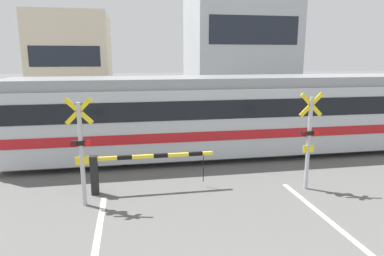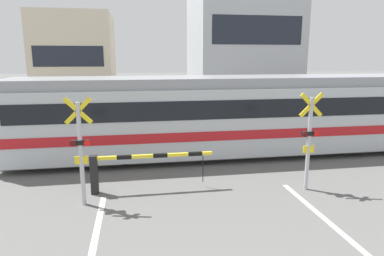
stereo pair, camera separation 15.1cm
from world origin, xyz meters
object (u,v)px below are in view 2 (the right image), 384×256
Objects in this scene: crossing_barrier_near at (125,166)px; crossing_barrier_far at (216,122)px; crossing_signal_right at (309,138)px; commuter_train at (295,111)px; pedestrian at (147,113)px; crossing_signal_left at (81,147)px.

crossing_barrier_near and crossing_barrier_far have the same top height.
crossing_barrier_far is 6.73m from crossing_signal_right.
crossing_signal_right is at bearing -7.77° from crossing_barrier_near.
crossing_barrier_far is (-2.53, 2.72, -0.84)m from commuter_train.
crossing_signal_right is 9.18m from pedestrian.
crossing_barrier_far is 8.37m from crossing_signal_left.
crossing_signal_left is 1.00× the size of crossing_signal_right.
pedestrian is at bearing 76.56° from crossing_signal_left.
commuter_train is 7.36m from crossing_barrier_near.
crossing_barrier_far is 1.23× the size of crossing_signal_left.
crossing_signal_left is at bearing 180.00° from crossing_signal_right.
pedestrian is at bearing 82.95° from crossing_barrier_near.
crossing_barrier_near is (-6.57, -3.20, -0.84)m from commuter_train.
crossing_barrier_near is at bearing -97.05° from pedestrian.
commuter_train reaches higher than crossing_signal_right.
crossing_signal_left is 8.42m from pedestrian.
crossing_signal_right is (6.11, 0.00, 0.00)m from crossing_signal_left.
crossing_signal_right is at bearing -63.07° from pedestrian.
crossing_barrier_near is at bearing -154.03° from commuter_train.
commuter_train reaches higher than pedestrian.
crossing_signal_left is (-1.03, -0.69, 0.76)m from crossing_barrier_near.
crossing_signal_left is at bearing -103.44° from pedestrian.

